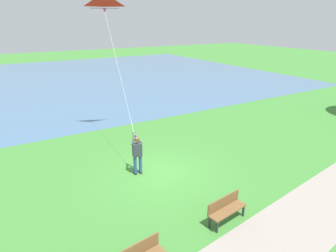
% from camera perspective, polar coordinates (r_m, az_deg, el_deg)
% --- Properties ---
extents(ground_plane, '(120.00, 120.00, 0.00)m').
position_cam_1_polar(ground_plane, '(13.22, -1.68, -9.09)').
color(ground_plane, '#3D7F33').
extents(lake_water, '(36.00, 44.00, 0.01)m').
position_cam_1_polar(lake_water, '(36.64, -15.39, 9.14)').
color(lake_water, '#476B8E').
rests_on(lake_water, ground).
extents(walkway_path, '(6.71, 32.03, 0.02)m').
position_cam_1_polar(walkway_path, '(10.95, 23.51, -17.77)').
color(walkway_path, gray).
rests_on(walkway_path, ground).
extents(person_kite_flyer, '(0.62, 0.52, 1.83)m').
position_cam_1_polar(person_kite_flyer, '(12.75, -6.07, -5.07)').
color(person_kite_flyer, '#232328').
rests_on(person_kite_flyer, ground).
extents(flying_kite, '(5.34, 1.69, 5.96)m').
position_cam_1_polar(flying_kite, '(16.62, -12.45, 22.44)').
color(flying_kite, red).
extents(park_bench_far_walkway, '(0.64, 1.55, 0.88)m').
position_cam_1_polar(park_bench_far_walkway, '(10.31, 11.29, -15.44)').
color(park_bench_far_walkway, brown).
rests_on(park_bench_far_walkway, ground).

